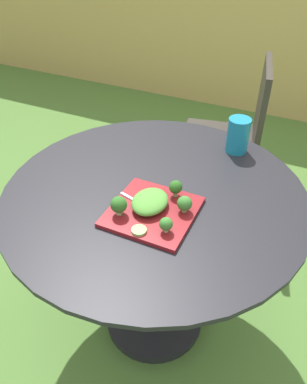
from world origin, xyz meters
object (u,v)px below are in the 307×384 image
at_px(patio_chair, 237,129).
at_px(fork, 142,204).
at_px(drinking_glass, 238,137).
at_px(salad_plate, 152,212).

bearing_deg(patio_chair, fork, -92.83).
xyz_separation_m(drinking_glass, fork, (-0.18, -0.48, -0.05)).
xyz_separation_m(patio_chair, salad_plate, (-0.01, -1.10, 0.24)).
bearing_deg(drinking_glass, patio_chair, 101.67).
bearing_deg(salad_plate, patio_chair, 89.36).
bearing_deg(patio_chair, salad_plate, -90.64).
height_order(patio_chair, fork, patio_chair).
height_order(salad_plate, drinking_glass, drinking_glass).
bearing_deg(fork, drinking_glass, 69.25).
xyz_separation_m(salad_plate, drinking_glass, (0.14, 0.49, 0.05)).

